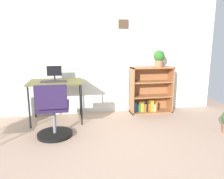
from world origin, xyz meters
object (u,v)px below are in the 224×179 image
(potted_plant_on_shelf, at_px, (159,58))
(monitor, at_px, (54,74))
(keyboard, at_px, (54,81))
(desk, at_px, (56,84))
(bookshelf_low, at_px, (150,92))
(office_chair, at_px, (54,115))

(potted_plant_on_shelf, bearing_deg, monitor, -176.20)
(keyboard, distance_m, potted_plant_on_shelf, 2.03)
(keyboard, relative_size, potted_plant_on_shelf, 1.34)
(monitor, bearing_deg, keyboard, -92.93)
(desk, relative_size, bookshelf_low, 1.00)
(monitor, distance_m, potted_plant_on_shelf, 1.99)
(desk, bearing_deg, monitor, 115.85)
(desk, relative_size, office_chair, 1.12)
(keyboard, bearing_deg, office_chair, -87.69)
(monitor, relative_size, bookshelf_low, 0.28)
(desk, relative_size, monitor, 3.56)
(office_chair, relative_size, bookshelf_low, 0.89)
(office_chair, height_order, potted_plant_on_shelf, potted_plant_on_shelf)
(monitor, distance_m, keyboard, 0.17)
(keyboard, xyz_separation_m, bookshelf_low, (1.83, 0.32, -0.32))
(monitor, relative_size, potted_plant_on_shelf, 0.81)
(bookshelf_low, bearing_deg, office_chair, -152.23)
(keyboard, relative_size, office_chair, 0.52)
(bookshelf_low, bearing_deg, desk, -172.72)
(keyboard, height_order, potted_plant_on_shelf, potted_plant_on_shelf)
(monitor, distance_m, office_chair, 0.91)
(desk, distance_m, bookshelf_low, 1.84)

